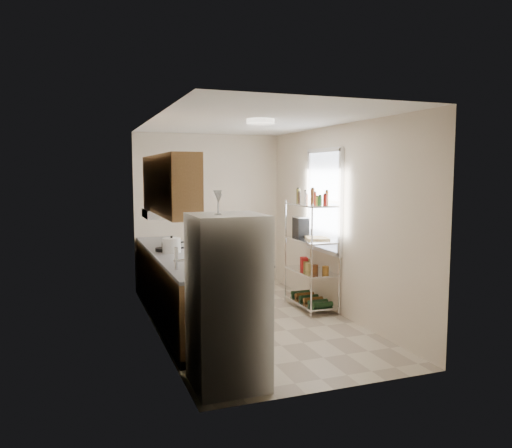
{
  "coord_description": "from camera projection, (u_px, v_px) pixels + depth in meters",
  "views": [
    {
      "loc": [
        -2.16,
        -6.03,
        1.97
      ],
      "look_at": [
        0.14,
        0.25,
        1.26
      ],
      "focal_mm": 35.0,
      "sensor_mm": 36.0,
      "label": 1
    }
  ],
  "objects": [
    {
      "name": "room",
      "position": [
        252.0,
        224.0,
        6.43
      ],
      "size": [
        2.52,
        4.42,
        2.62
      ],
      "color": "beige",
      "rests_on": "ground"
    },
    {
      "name": "counter_run",
      "position": [
        176.0,
        286.0,
        6.62
      ],
      "size": [
        0.63,
        3.51,
        0.9
      ],
      "color": "#AA7748",
      "rests_on": "ground"
    },
    {
      "name": "upper_cabinets",
      "position": [
        169.0,
        184.0,
        6.11
      ],
      "size": [
        0.33,
        2.2,
        0.72
      ],
      "primitive_type": "cube",
      "color": "#AA7748",
      "rests_on": "room"
    },
    {
      "name": "range_hood",
      "position": [
        163.0,
        213.0,
        6.92
      ],
      "size": [
        0.5,
        0.6,
        0.12
      ],
      "primitive_type": "cube",
      "color": "#B7BABC",
      "rests_on": "room"
    },
    {
      "name": "window",
      "position": [
        324.0,
        201.0,
        7.15
      ],
      "size": [
        0.06,
        1.0,
        1.46
      ],
      "primitive_type": "cube",
      "color": "white",
      "rests_on": "room"
    },
    {
      "name": "bakers_rack",
      "position": [
        312.0,
        232.0,
        7.07
      ],
      "size": [
        0.45,
        0.9,
        1.73
      ],
      "color": "silver",
      "rests_on": "ground"
    },
    {
      "name": "ceiling_dome",
      "position": [
        260.0,
        122.0,
        6.02
      ],
      "size": [
        0.34,
        0.34,
        0.05
      ],
      "primitive_type": "cylinder",
      "color": "white",
      "rests_on": "room"
    },
    {
      "name": "refrigerator",
      "position": [
        228.0,
        301.0,
        4.54
      ],
      "size": [
        0.65,
        0.65,
        1.59
      ],
      "primitive_type": "cube",
      "color": "silver",
      "rests_on": "ground"
    },
    {
      "name": "wine_glass_a",
      "position": [
        218.0,
        204.0,
        4.38
      ],
      "size": [
        0.07,
        0.07,
        0.19
      ],
      "primitive_type": null,
      "color": "silver",
      "rests_on": "refrigerator"
    },
    {
      "name": "wine_glass_b",
      "position": [
        218.0,
        202.0,
        4.41
      ],
      "size": [
        0.08,
        0.08,
        0.21
      ],
      "primitive_type": null,
      "color": "silver",
      "rests_on": "refrigerator"
    },
    {
      "name": "rice_cooker",
      "position": [
        172.0,
        245.0,
        6.59
      ],
      "size": [
        0.24,
        0.24,
        0.19
      ],
      "primitive_type": "cylinder",
      "color": "white",
      "rests_on": "counter_run"
    },
    {
      "name": "frying_pan_large",
      "position": [
        165.0,
        249.0,
        6.72
      ],
      "size": [
        0.3,
        0.3,
        0.04
      ],
      "primitive_type": "cylinder",
      "rotation": [
        0.0,
        0.0,
        0.18
      ],
      "color": "black",
      "rests_on": "counter_run"
    },
    {
      "name": "frying_pan_small",
      "position": [
        170.0,
        244.0,
        7.19
      ],
      "size": [
        0.34,
        0.34,
        0.05
      ],
      "primitive_type": "cylinder",
      "rotation": [
        0.0,
        0.0,
        0.64
      ],
      "color": "black",
      "rests_on": "counter_run"
    },
    {
      "name": "cutting_board",
      "position": [
        317.0,
        238.0,
        7.08
      ],
      "size": [
        0.42,
        0.48,
        0.03
      ],
      "primitive_type": "cube",
      "rotation": [
        0.0,
        0.0,
        -0.32
      ],
      "color": "tan",
      "rests_on": "bakers_rack"
    },
    {
      "name": "espresso_machine",
      "position": [
        301.0,
        226.0,
        7.37
      ],
      "size": [
        0.18,
        0.26,
        0.3
      ],
      "primitive_type": "cube",
      "rotation": [
        0.0,
        0.0,
        -0.05
      ],
      "color": "black",
      "rests_on": "bakers_rack"
    },
    {
      "name": "storage_bag",
      "position": [
        304.0,
        263.0,
        7.3
      ],
      "size": [
        0.13,
        0.16,
        0.16
      ],
      "primitive_type": "cube",
      "rotation": [
        0.0,
        0.0,
        -0.27
      ],
      "color": "maroon",
      "rests_on": "bakers_rack"
    }
  ]
}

